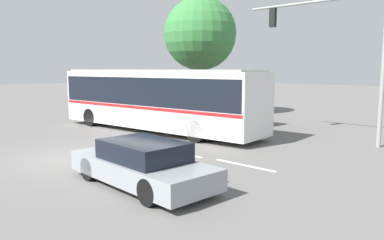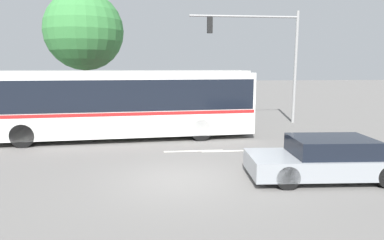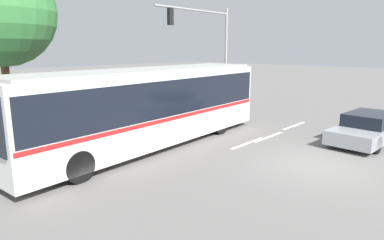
% 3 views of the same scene
% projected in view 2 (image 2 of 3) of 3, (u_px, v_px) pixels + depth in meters
% --- Properties ---
extents(ground_plane, '(140.00, 140.00, 0.00)m').
position_uv_depth(ground_plane, '(180.00, 179.00, 9.99)').
color(ground_plane, slate).
extents(city_bus, '(12.29, 3.38, 3.18)m').
position_uv_depth(city_bus, '(122.00, 100.00, 15.43)').
color(city_bus, silver).
rests_on(city_bus, ground).
extents(sedan_foreground, '(4.79, 2.14, 1.27)m').
position_uv_depth(sedan_foreground, '(327.00, 159.00, 9.95)').
color(sedan_foreground, gray).
rests_on(sedan_foreground, ground).
extents(traffic_light_pole, '(6.42, 0.24, 6.56)m').
position_uv_depth(traffic_light_pole, '(269.00, 48.00, 19.31)').
color(traffic_light_pole, gray).
rests_on(traffic_light_pole, ground).
extents(flowering_hedge, '(6.28, 1.19, 1.76)m').
position_uv_depth(flowering_hedge, '(137.00, 108.00, 20.34)').
color(flowering_hedge, '#286028').
rests_on(flowering_hedge, ground).
extents(street_tree_left, '(4.98, 4.98, 8.10)m').
position_uv_depth(street_tree_left, '(84.00, 31.00, 21.14)').
color(street_tree_left, brown).
rests_on(street_tree_left, ground).
extents(lane_stripe_near, '(2.40, 0.16, 0.01)m').
position_uv_depth(lane_stripe_near, '(300.00, 148.00, 13.81)').
color(lane_stripe_near, silver).
rests_on(lane_stripe_near, ground).
extents(lane_stripe_mid, '(2.40, 0.16, 0.01)m').
position_uv_depth(lane_stripe_mid, '(231.00, 151.00, 13.33)').
color(lane_stripe_mid, silver).
rests_on(lane_stripe_mid, ground).
extents(lane_stripe_far, '(2.40, 0.16, 0.01)m').
position_uv_depth(lane_stripe_far, '(194.00, 151.00, 13.30)').
color(lane_stripe_far, silver).
rests_on(lane_stripe_far, ground).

